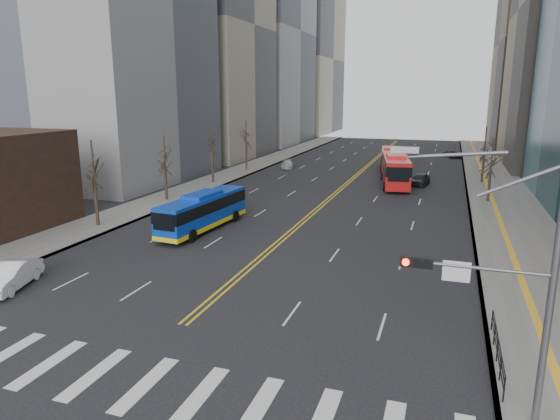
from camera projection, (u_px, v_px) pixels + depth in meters
name	position (u px, v px, depth m)	size (l,w,h in m)	color
ground	(120.00, 379.00, 19.87)	(220.00, 220.00, 0.00)	black
sidewalk_right	(499.00, 194.00, 55.88)	(7.00, 130.00, 0.15)	slate
sidewalk_left	(223.00, 177.00, 66.48)	(5.00, 130.00, 0.15)	slate
crosswalk	(120.00, 379.00, 19.87)	(26.70, 4.00, 0.01)	silver
centerline	(359.00, 173.00, 70.57)	(0.55, 100.00, 0.01)	gold
office_towers	(381.00, 8.00, 77.47)	(83.00, 134.00, 58.00)	gray
signal_mast	(503.00, 289.00, 16.30)	(5.37, 0.37, 9.39)	slate
pedestrian_railing	(498.00, 346.00, 20.75)	(0.06, 6.06, 1.02)	black
street_trees	(260.00, 153.00, 52.83)	(35.20, 47.20, 7.60)	black
blue_bus	(203.00, 210.00, 41.10)	(3.19, 10.81, 3.13)	#0C3EC2
red_bus_near	(395.00, 168.00, 60.74)	(4.79, 12.51, 3.85)	#B11412
red_bus_far	(390.00, 157.00, 73.78)	(3.58, 10.37, 3.25)	#B11412
car_white	(11.00, 276.00, 28.90)	(1.61, 4.62, 1.52)	white
car_dark_mid	(421.00, 179.00, 61.09)	(1.74, 4.32, 1.47)	black
car_silver	(287.00, 164.00, 74.90)	(1.69, 4.15, 1.20)	#ADADB3
car_dark_far	(453.00, 154.00, 87.18)	(1.95, 4.22, 1.17)	black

